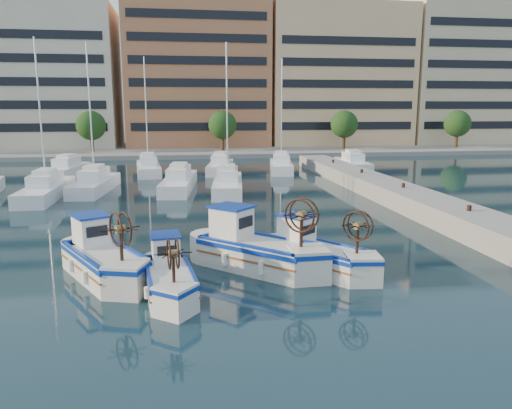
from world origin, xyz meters
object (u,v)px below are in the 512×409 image
fishing_boat_b (169,275)px  fishing_boat_d (316,253)px  fishing_boat_a (102,257)px  fishing_boat_c (255,248)px

fishing_boat_b → fishing_boat_d: 6.16m
fishing_boat_a → fishing_boat_b: fishing_boat_a is taller
fishing_boat_a → fishing_boat_b: 3.38m
fishing_boat_d → fishing_boat_c: bearing=127.3°
fishing_boat_a → fishing_boat_d: bearing=-31.1°
fishing_boat_a → fishing_boat_c: bearing=-26.2°
fishing_boat_a → fishing_boat_b: (2.61, -2.13, -0.13)m
fishing_boat_c → fishing_boat_d: 2.54m
fishing_boat_c → fishing_boat_d: bearing=-60.8°
fishing_boat_a → fishing_boat_c: 6.09m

